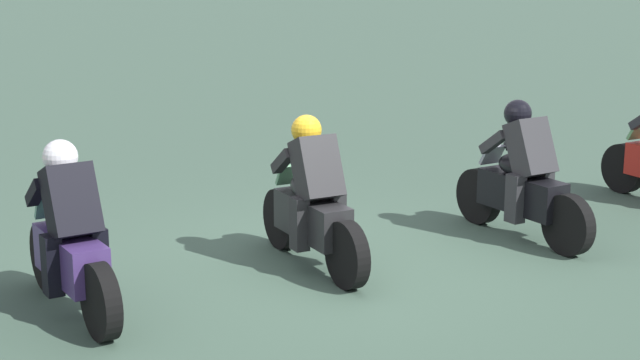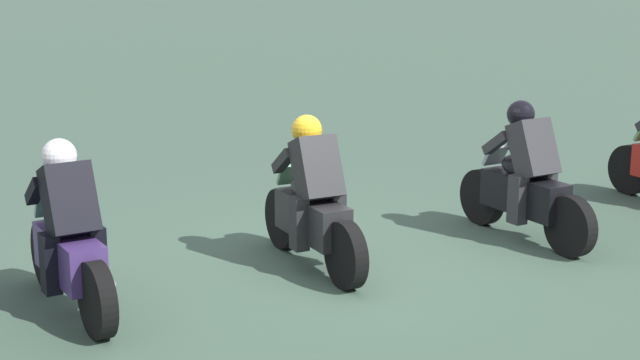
% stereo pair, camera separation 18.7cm
% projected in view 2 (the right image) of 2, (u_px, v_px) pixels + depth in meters
% --- Properties ---
extents(ground_plane, '(120.00, 120.00, 0.00)m').
position_uv_depth(ground_plane, '(328.00, 266.00, 9.61)').
color(ground_plane, '#395041').
extents(rider_lane_b, '(2.04, 0.59, 1.51)m').
position_uv_depth(rider_lane_b, '(525.00, 184.00, 10.36)').
color(rider_lane_b, black).
rests_on(rider_lane_b, ground_plane).
extents(rider_lane_c, '(2.04, 0.55, 1.51)m').
position_uv_depth(rider_lane_c, '(313.00, 206.00, 9.46)').
color(rider_lane_c, black).
rests_on(rider_lane_c, ground_plane).
extents(rider_lane_d, '(2.04, 0.60, 1.51)m').
position_uv_depth(rider_lane_d, '(69.00, 242.00, 8.28)').
color(rider_lane_d, black).
rests_on(rider_lane_d, ground_plane).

